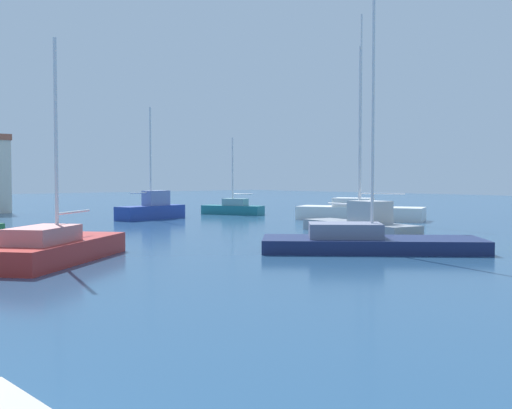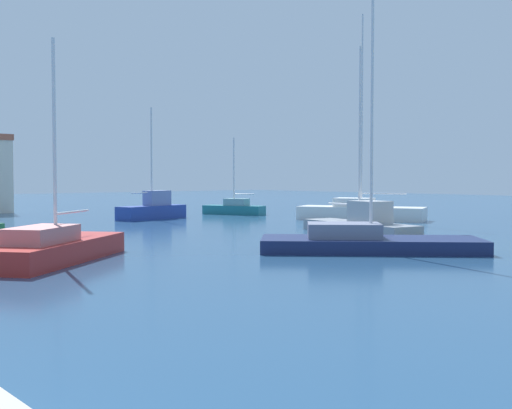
{
  "view_description": "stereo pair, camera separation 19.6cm",
  "coord_description": "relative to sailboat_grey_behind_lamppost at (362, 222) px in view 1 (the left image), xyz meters",
  "views": [
    {
      "loc": [
        0.02,
        -7.17,
        2.91
      ],
      "look_at": [
        21.88,
        17.04,
        1.48
      ],
      "focal_mm": 44.21,
      "sensor_mm": 36.0,
      "label": 1
    },
    {
      "loc": [
        0.17,
        -7.3,
        2.91
      ],
      "look_at": [
        21.88,
        17.04,
        1.48
      ],
      "focal_mm": 44.21,
      "sensor_mm": 36.0,
      "label": 2
    }
  ],
  "objects": [
    {
      "name": "sailboat_blue_near_pier",
      "position": [
        -1.98,
        16.69,
        0.12
      ],
      "size": [
        5.46,
        2.57,
        7.69
      ],
      "color": "#233D93",
      "rests_on": "water"
    },
    {
      "name": "water",
      "position": [
        -10.72,
        6.85,
        -0.58
      ],
      "size": [
        160.0,
        160.0,
        0.0
      ],
      "primitive_type": "plane",
      "color": "navy",
      "rests_on": "ground"
    },
    {
      "name": "sailboat_navy_far_left",
      "position": [
        -6.05,
        -5.04,
        -0.13
      ],
      "size": [
        8.08,
        8.11,
        14.0
      ],
      "color": "#19234C",
      "rests_on": "water"
    },
    {
      "name": "sailboat_red_outer_mooring",
      "position": [
        -16.49,
        0.07,
        -0.07
      ],
      "size": [
        6.74,
        5.85,
        7.62
      ],
      "color": "#B22823",
      "rests_on": "water"
    },
    {
      "name": "sailboat_white_distant_north",
      "position": [
        7.96,
        6.52,
        0.02
      ],
      "size": [
        6.02,
        8.68,
        13.76
      ],
      "color": "white",
      "rests_on": "water"
    },
    {
      "name": "sailboat_teal_center_channel",
      "position": [
        5.59,
        16.99,
        -0.08
      ],
      "size": [
        3.18,
        5.0,
        5.94
      ],
      "color": "#1E707A",
      "rests_on": "water"
    },
    {
      "name": "sailboat_grey_behind_lamppost",
      "position": [
        0.0,
        0.0,
        0.0
      ],
      "size": [
        3.15,
        7.34,
        9.59
      ],
      "color": "gray",
      "rests_on": "water"
    }
  ]
}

